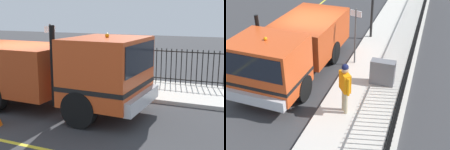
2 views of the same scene
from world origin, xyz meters
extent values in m
plane|color=#38383A|center=(0.00, 0.00, 0.00)|extent=(59.53, 59.53, 0.00)
cube|color=beige|center=(2.98, 0.00, 0.06)|extent=(2.75, 27.06, 0.13)
cube|color=yellow|center=(-2.67, 0.00, 0.00)|extent=(0.12, 24.35, 0.01)
cube|color=#D84C1E|center=(-0.20, -3.29, 1.36)|extent=(2.38, 2.00, 1.76)
cube|color=black|center=(-0.20, -3.29, 1.75)|extent=(2.19, 2.04, 0.77)
cube|color=#B8411A|center=(-0.10, -0.02, 1.19)|extent=(2.43, 3.70, 1.42)
cube|color=silver|center=(-0.23, -4.34, 0.63)|extent=(2.21, 0.26, 0.36)
cube|color=black|center=(-0.20, -3.29, 0.97)|extent=(2.40, 2.02, 0.12)
cylinder|color=black|center=(0.85, -3.03, 0.48)|extent=(0.33, 0.97, 0.96)
cylinder|color=black|center=(-1.23, -2.97, 0.48)|extent=(0.33, 0.97, 0.96)
cylinder|color=black|center=(0.94, -0.05, 0.48)|extent=(0.33, 0.97, 0.96)
cylinder|color=black|center=(-1.14, 0.01, 0.48)|extent=(0.33, 0.97, 0.96)
sphere|color=orange|center=(-0.20, -3.29, 2.29)|extent=(0.12, 0.12, 0.12)
cylinder|color=black|center=(-1.18, -2.19, 1.54)|extent=(0.14, 0.14, 2.11)
cube|color=orange|center=(2.49, -3.39, 1.26)|extent=(0.48, 0.52, 0.62)
sphere|color=tan|center=(2.49, -3.39, 1.69)|extent=(0.23, 0.23, 0.23)
sphere|color=#14193F|center=(2.49, -3.39, 1.77)|extent=(0.22, 0.22, 0.22)
cylinder|color=tan|center=(2.54, -3.45, 0.54)|extent=(0.12, 0.12, 0.83)
cylinder|color=tan|center=(2.43, -3.32, 0.54)|extent=(0.12, 0.12, 0.83)
cylinder|color=orange|center=(2.66, -3.60, 1.23)|extent=(0.09, 0.09, 0.59)
cylinder|color=orange|center=(2.31, -3.17, 1.23)|extent=(0.09, 0.09, 0.59)
cylinder|color=black|center=(4.18, -5.30, 0.81)|extent=(0.04, 0.04, 1.38)
cylinder|color=black|center=(4.18, -5.10, 0.81)|extent=(0.04, 0.04, 1.38)
cylinder|color=black|center=(4.18, -4.90, 0.81)|extent=(0.04, 0.04, 1.38)
cylinder|color=black|center=(4.18, -4.70, 0.81)|extent=(0.04, 0.04, 1.38)
cylinder|color=black|center=(4.18, -4.50, 0.81)|extent=(0.04, 0.04, 1.38)
cylinder|color=black|center=(4.18, -4.30, 0.81)|extent=(0.04, 0.04, 1.38)
cylinder|color=black|center=(4.18, -4.10, 0.81)|extent=(0.04, 0.04, 1.38)
cylinder|color=black|center=(4.18, -3.90, 0.81)|extent=(0.04, 0.04, 1.38)
cylinder|color=black|center=(4.18, -3.70, 0.81)|extent=(0.04, 0.04, 1.38)
cylinder|color=black|center=(4.18, -3.50, 0.81)|extent=(0.04, 0.04, 1.38)
cylinder|color=black|center=(4.18, -3.30, 0.81)|extent=(0.04, 0.04, 1.38)
cylinder|color=black|center=(4.18, -3.10, 0.81)|extent=(0.04, 0.04, 1.38)
cylinder|color=black|center=(4.18, -2.90, 0.81)|extent=(0.04, 0.04, 1.38)
cylinder|color=black|center=(4.18, -2.70, 0.81)|extent=(0.04, 0.04, 1.38)
cylinder|color=black|center=(4.18, -2.50, 0.81)|extent=(0.04, 0.04, 1.38)
cylinder|color=black|center=(4.18, -2.30, 0.81)|extent=(0.04, 0.04, 1.38)
cylinder|color=black|center=(4.18, -2.10, 0.81)|extent=(0.04, 0.04, 1.38)
cylinder|color=black|center=(4.18, -1.90, 0.81)|extent=(0.04, 0.04, 1.38)
cylinder|color=black|center=(4.18, -1.70, 0.81)|extent=(0.04, 0.04, 1.38)
cylinder|color=black|center=(4.18, -1.50, 0.81)|extent=(0.04, 0.04, 1.38)
cylinder|color=black|center=(4.18, -1.30, 0.81)|extent=(0.04, 0.04, 1.38)
cylinder|color=black|center=(4.18, -1.10, 0.81)|extent=(0.04, 0.04, 1.38)
cylinder|color=black|center=(4.18, -0.90, 0.81)|extent=(0.04, 0.04, 1.38)
cylinder|color=black|center=(4.18, -0.70, 0.81)|extent=(0.04, 0.04, 1.38)
cylinder|color=black|center=(4.18, -0.50, 0.81)|extent=(0.04, 0.04, 1.38)
cylinder|color=black|center=(4.18, -0.30, 0.81)|extent=(0.04, 0.04, 1.38)
cylinder|color=black|center=(4.18, -0.10, 0.81)|extent=(0.04, 0.04, 1.38)
cylinder|color=black|center=(4.18, 0.10, 0.81)|extent=(0.04, 0.04, 1.38)
cylinder|color=black|center=(4.18, 0.30, 0.81)|extent=(0.04, 0.04, 1.38)
cylinder|color=black|center=(4.18, 0.50, 0.81)|extent=(0.04, 0.04, 1.38)
cylinder|color=black|center=(4.18, 0.70, 0.81)|extent=(0.04, 0.04, 1.38)
cylinder|color=black|center=(4.18, 0.90, 0.81)|extent=(0.04, 0.04, 1.38)
cylinder|color=black|center=(4.18, 1.10, 0.81)|extent=(0.04, 0.04, 1.38)
cylinder|color=black|center=(4.18, 1.30, 0.81)|extent=(0.04, 0.04, 1.38)
cylinder|color=black|center=(4.18, 1.50, 0.81)|extent=(0.04, 0.04, 1.38)
cylinder|color=black|center=(4.18, 1.70, 0.81)|extent=(0.04, 0.04, 1.38)
cylinder|color=black|center=(4.18, 1.90, 0.81)|extent=(0.04, 0.04, 1.38)
cylinder|color=black|center=(4.18, 2.10, 0.81)|extent=(0.04, 0.04, 1.38)
cylinder|color=black|center=(4.18, 2.30, 0.81)|extent=(0.04, 0.04, 1.38)
cylinder|color=black|center=(4.18, 2.50, 0.81)|extent=(0.04, 0.04, 1.38)
cylinder|color=black|center=(4.18, 2.70, 0.81)|extent=(0.04, 0.04, 1.38)
cylinder|color=black|center=(4.18, 2.90, 0.81)|extent=(0.04, 0.04, 1.38)
cylinder|color=black|center=(4.18, 3.10, 0.81)|extent=(0.04, 0.04, 1.38)
cylinder|color=black|center=(4.18, 3.30, 0.81)|extent=(0.04, 0.04, 1.38)
cylinder|color=black|center=(4.18, 3.50, 0.81)|extent=(0.04, 0.04, 1.38)
cylinder|color=black|center=(4.18, 3.70, 0.81)|extent=(0.04, 0.04, 1.38)
cylinder|color=black|center=(4.18, 3.90, 0.81)|extent=(0.04, 0.04, 1.38)
cylinder|color=black|center=(4.18, 4.10, 0.81)|extent=(0.04, 0.04, 1.38)
cylinder|color=black|center=(4.18, 4.30, 0.81)|extent=(0.04, 0.04, 1.38)
cylinder|color=black|center=(4.18, 4.50, 0.81)|extent=(0.04, 0.04, 1.38)
cylinder|color=black|center=(4.18, 4.70, 0.81)|extent=(0.04, 0.04, 1.38)
cylinder|color=black|center=(4.18, 4.90, 0.81)|extent=(0.04, 0.04, 1.38)
cylinder|color=black|center=(4.18, 5.10, 0.81)|extent=(0.04, 0.04, 1.38)
cylinder|color=black|center=(4.18, 5.30, 0.81)|extent=(0.04, 0.04, 1.38)
cylinder|color=black|center=(4.18, 5.50, 0.81)|extent=(0.04, 0.04, 1.38)
cylinder|color=black|center=(4.18, 5.70, 0.81)|extent=(0.04, 0.04, 1.38)
cylinder|color=black|center=(4.18, 5.90, 0.81)|extent=(0.04, 0.04, 1.38)
cylinder|color=black|center=(4.18, 6.10, 0.81)|extent=(0.04, 0.04, 1.38)
cylinder|color=black|center=(4.18, 6.30, 0.81)|extent=(0.04, 0.04, 1.38)
cylinder|color=black|center=(4.18, 6.50, 0.81)|extent=(0.04, 0.04, 1.38)
cylinder|color=black|center=(4.18, 6.70, 0.81)|extent=(0.04, 0.04, 1.38)
cylinder|color=black|center=(4.18, 6.90, 0.81)|extent=(0.04, 0.04, 1.38)
cylinder|color=black|center=(4.18, 7.10, 0.81)|extent=(0.04, 0.04, 1.38)
cylinder|color=black|center=(4.18, 7.30, 0.81)|extent=(0.04, 0.04, 1.38)
cylinder|color=black|center=(4.18, 7.50, 0.81)|extent=(0.04, 0.04, 1.38)
cylinder|color=black|center=(4.18, 7.70, 0.81)|extent=(0.04, 0.04, 1.38)
cylinder|color=black|center=(4.18, 7.90, 0.81)|extent=(0.04, 0.04, 1.38)
cube|color=black|center=(4.18, 0.00, 1.39)|extent=(0.04, 23.00, 0.04)
cube|color=black|center=(4.18, 0.00, 0.29)|extent=(0.04, 23.00, 0.04)
cube|color=slate|center=(3.30, -1.31, 0.60)|extent=(0.89, 0.38, 0.95)
cone|color=orange|center=(-2.02, -0.82, 0.35)|extent=(0.48, 0.48, 0.69)
cylinder|color=#4C4C4C|center=(1.88, -0.01, 1.30)|extent=(0.06, 0.06, 2.35)
cube|color=white|center=(1.88, -0.01, 2.28)|extent=(0.49, 0.16, 0.24)
camera|label=1|loc=(-7.72, -6.70, 2.93)|focal=48.98mm
camera|label=2|loc=(4.70, -10.75, 6.05)|focal=47.30mm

